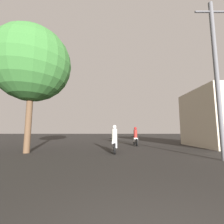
% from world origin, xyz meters
% --- Properties ---
extents(motorcycle_silver, '(0.60, 1.90, 1.65)m').
position_xyz_m(motorcycle_silver, '(-0.37, 8.10, 0.66)').
color(motorcycle_silver, black).
rests_on(motorcycle_silver, ground_plane).
extents(motorcycle_white, '(0.60, 2.04, 1.63)m').
position_xyz_m(motorcycle_white, '(1.57, 12.40, 0.65)').
color(motorcycle_white, black).
rests_on(motorcycle_white, ground_plane).
extents(motorcycle_yellow, '(0.60, 2.03, 1.50)m').
position_xyz_m(motorcycle_yellow, '(-0.18, 16.71, 0.61)').
color(motorcycle_yellow, black).
rests_on(motorcycle_yellow, ground_plane).
extents(building_right_near, '(4.74, 5.30, 4.70)m').
position_xyz_m(building_right_near, '(8.69, 11.32, 2.35)').
color(building_right_near, beige).
rests_on(building_right_near, ground_plane).
extents(utility_pole_near, '(1.60, 0.20, 7.70)m').
position_xyz_m(utility_pole_near, '(4.42, 5.67, 4.02)').
color(utility_pole_near, slate).
rests_on(utility_pole_near, ground_plane).
extents(street_tree, '(4.75, 4.75, 7.88)m').
position_xyz_m(street_tree, '(-5.58, 7.93, 5.49)').
color(street_tree, brown).
rests_on(street_tree, ground_plane).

